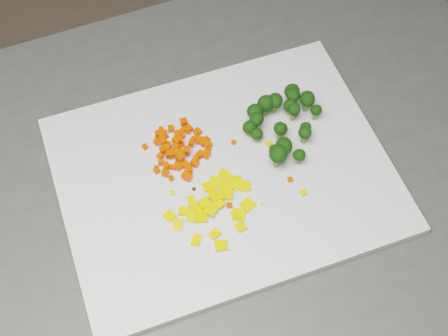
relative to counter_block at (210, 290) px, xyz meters
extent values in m
cube|color=#3F3F3D|center=(0.00, 0.00, 0.00)|extent=(1.20, 0.96, 0.90)
cube|color=silver|center=(0.03, 0.01, 0.46)|extent=(0.54, 0.45, 0.01)
cube|color=#EA3202|center=(-0.02, 0.00, 0.47)|extent=(0.01, 0.01, 0.01)
cube|color=#EA3202|center=(-0.05, 0.05, 0.48)|extent=(0.01, 0.01, 0.01)
cube|color=#EA3202|center=(-0.06, 0.07, 0.47)|extent=(0.01, 0.01, 0.01)
cube|color=#EA3202|center=(-0.03, 0.08, 0.48)|extent=(0.01, 0.01, 0.01)
cube|color=#EA3202|center=(-0.02, 0.05, 0.48)|extent=(0.01, 0.01, 0.01)
cube|color=#EA3202|center=(-0.05, 0.02, 0.47)|extent=(0.01, 0.01, 0.01)
cube|color=#EA3202|center=(-0.01, 0.09, 0.47)|extent=(0.01, 0.01, 0.01)
cube|color=#EA3202|center=(-0.03, 0.09, 0.47)|extent=(0.01, 0.01, 0.01)
cube|color=#EA3202|center=(-0.02, 0.02, 0.47)|extent=(0.01, 0.01, 0.01)
cube|color=#EA3202|center=(-0.05, 0.06, 0.47)|extent=(0.01, 0.01, 0.01)
cube|color=#EA3202|center=(-0.05, 0.10, 0.47)|extent=(0.01, 0.01, 0.01)
cube|color=#EA3202|center=(0.01, 0.06, 0.47)|extent=(0.01, 0.01, 0.01)
cube|color=#EA3202|center=(0.01, 0.05, 0.47)|extent=(0.01, 0.01, 0.01)
cube|color=#EA3202|center=(0.01, 0.06, 0.47)|extent=(0.01, 0.01, 0.01)
cube|color=#EA3202|center=(-0.05, 0.08, 0.47)|extent=(0.01, 0.01, 0.01)
cube|color=#EA3202|center=(-0.04, 0.07, 0.47)|extent=(0.01, 0.01, 0.01)
cube|color=#EA3202|center=(-0.03, 0.03, 0.47)|extent=(0.01, 0.01, 0.01)
cube|color=#EA3202|center=(-0.03, 0.03, 0.47)|extent=(0.01, 0.01, 0.01)
cube|color=#EA3202|center=(-0.03, 0.07, 0.48)|extent=(0.01, 0.01, 0.01)
cube|color=#EA3202|center=(0.00, 0.07, 0.47)|extent=(0.01, 0.01, 0.01)
cube|color=#EA3202|center=(-0.04, 0.05, 0.47)|extent=(0.01, 0.01, 0.01)
cube|color=#EA3202|center=(-0.02, 0.08, 0.47)|extent=(0.01, 0.01, 0.01)
cube|color=#EA3202|center=(-0.02, 0.09, 0.47)|extent=(0.01, 0.01, 0.01)
cube|color=#EA3202|center=(-0.07, 0.02, 0.47)|extent=(0.01, 0.01, 0.01)
cube|color=#EA3202|center=(-0.01, 0.03, 0.47)|extent=(0.01, 0.01, 0.01)
cube|color=#EA3202|center=(-0.04, 0.03, 0.47)|extent=(0.01, 0.01, 0.01)
cube|color=#EA3202|center=(0.01, 0.05, 0.47)|extent=(0.01, 0.01, 0.01)
cube|color=#EA3202|center=(-0.02, 0.08, 0.47)|extent=(0.01, 0.01, 0.01)
cube|color=#EA3202|center=(-0.06, 0.04, 0.47)|extent=(0.01, 0.01, 0.01)
cube|color=#EA3202|center=(-0.03, 0.01, 0.47)|extent=(0.01, 0.01, 0.01)
cube|color=#EA3202|center=(-0.05, 0.03, 0.47)|extent=(0.01, 0.01, 0.01)
cube|color=#EA3202|center=(-0.03, 0.03, 0.47)|extent=(0.01, 0.01, 0.01)
cube|color=#EA3202|center=(-0.01, 0.07, 0.47)|extent=(0.01, 0.01, 0.01)
cube|color=#EA3202|center=(-0.05, 0.06, 0.47)|extent=(0.01, 0.01, 0.01)
cube|color=#EA3202|center=(-0.01, 0.06, 0.47)|extent=(0.01, 0.01, 0.01)
cube|color=#EA3202|center=(-0.04, 0.03, 0.47)|extent=(0.01, 0.01, 0.01)
cube|color=#EA3202|center=(0.00, 0.04, 0.47)|extent=(0.01, 0.01, 0.01)
cube|color=#EA3202|center=(-0.03, 0.04, 0.48)|extent=(0.01, 0.01, 0.01)
cube|color=#EA3202|center=(-0.03, 0.07, 0.48)|extent=(0.01, 0.01, 0.01)
cube|color=#EA3202|center=(-0.06, 0.05, 0.47)|extent=(0.01, 0.01, 0.01)
cube|color=#EA3202|center=(-0.01, 0.03, 0.47)|extent=(0.01, 0.01, 0.01)
cube|color=#EA3202|center=(-0.08, 0.07, 0.47)|extent=(0.01, 0.01, 0.01)
cube|color=#EA3202|center=(-0.01, 0.04, 0.47)|extent=(0.01, 0.01, 0.01)
cube|color=#EA3202|center=(-0.07, 0.03, 0.47)|extent=(0.01, 0.01, 0.01)
cube|color=#EA3202|center=(-0.01, 0.09, 0.47)|extent=(0.01, 0.01, 0.01)
cube|color=#EA3202|center=(-0.04, 0.09, 0.47)|extent=(0.01, 0.01, 0.01)
cube|color=#EA3202|center=(-0.05, 0.07, 0.48)|extent=(0.01, 0.01, 0.01)
cube|color=#EA3202|center=(-0.02, 0.10, 0.47)|extent=(0.01, 0.01, 0.01)
cube|color=#EA3202|center=(0.00, 0.06, 0.47)|extent=(0.01, 0.01, 0.01)
cube|color=#EA3202|center=(0.01, 0.04, 0.47)|extent=(0.01, 0.01, 0.01)
cube|color=#EA3202|center=(-0.03, 0.06, 0.48)|extent=(0.01, 0.01, 0.01)
cube|color=#EA3202|center=(0.01, 0.07, 0.47)|extent=(0.01, 0.01, 0.01)
cube|color=#EA3202|center=(-0.03, 0.04, 0.48)|extent=(0.01, 0.01, 0.01)
cube|color=#EA3202|center=(-0.02, 0.08, 0.47)|extent=(0.01, 0.01, 0.01)
cube|color=#EA3202|center=(0.00, 0.08, 0.47)|extent=(0.01, 0.01, 0.01)
cube|color=#EA3202|center=(-0.01, 0.09, 0.47)|extent=(0.01, 0.01, 0.01)
cube|color=#EA3202|center=(-0.06, 0.09, 0.47)|extent=(0.01, 0.01, 0.01)
cube|color=#EA3202|center=(-0.02, 0.06, 0.47)|extent=(0.01, 0.01, 0.01)
cube|color=#EA3202|center=(-0.03, 0.04, 0.48)|extent=(0.01, 0.01, 0.01)
cube|color=#EA3202|center=(-0.03, 0.06, 0.47)|extent=(0.01, 0.01, 0.01)
cube|color=#EA3202|center=(-0.05, 0.05, 0.47)|extent=(0.01, 0.01, 0.01)
cube|color=#EA3202|center=(0.00, 0.07, 0.47)|extent=(0.01, 0.01, 0.01)
cube|color=#EA3202|center=(-0.05, 0.08, 0.47)|extent=(0.01, 0.01, 0.01)
cube|color=#EA3202|center=(0.01, 0.06, 0.47)|extent=(0.01, 0.01, 0.01)
cube|color=#EA3202|center=(-0.06, 0.08, 0.47)|extent=(0.01, 0.01, 0.01)
cube|color=#EA3202|center=(-0.05, 0.01, 0.47)|extent=(0.01, 0.01, 0.01)
cube|color=#EA3202|center=(-0.03, 0.06, 0.47)|extent=(0.01, 0.01, 0.01)
cube|color=#EA3202|center=(-0.05, 0.04, 0.47)|extent=(0.01, 0.01, 0.01)
cube|color=#EA3202|center=(-0.02, 0.02, 0.47)|extent=(0.01, 0.01, 0.01)
cube|color=#EA3202|center=(-0.05, 0.09, 0.47)|extent=(0.01, 0.01, 0.01)
cube|color=yellow|center=(-0.03, -0.06, 0.47)|extent=(0.02, 0.02, 0.01)
cube|color=yellow|center=(0.03, 0.00, 0.46)|extent=(0.02, 0.02, 0.00)
cube|color=yellow|center=(0.03, -0.03, 0.47)|extent=(0.02, 0.02, 0.01)
cube|color=yellow|center=(-0.05, -0.07, 0.46)|extent=(0.02, 0.02, 0.01)
cube|color=yellow|center=(0.02, -0.01, 0.47)|extent=(0.02, 0.02, 0.01)
cube|color=yellow|center=(0.00, -0.09, 0.46)|extent=(0.02, 0.02, 0.01)
cube|color=yellow|center=(0.01, -0.03, 0.47)|extent=(0.02, 0.02, 0.01)
cube|color=yellow|center=(0.03, -0.01, 0.46)|extent=(0.02, 0.02, 0.01)
cube|color=yellow|center=(-0.01, -0.05, 0.46)|extent=(0.02, 0.02, 0.00)
cube|color=yellow|center=(0.01, -0.03, 0.47)|extent=(0.02, 0.02, 0.01)
cube|color=yellow|center=(-0.01, -0.04, 0.47)|extent=(0.02, 0.02, 0.01)
cube|color=yellow|center=(0.03, -0.02, 0.47)|extent=(0.02, 0.02, 0.01)
cube|color=yellow|center=(0.05, -0.05, 0.46)|extent=(0.03, 0.03, 0.01)
cube|color=yellow|center=(-0.06, -0.05, 0.46)|extent=(0.02, 0.02, 0.01)
cube|color=yellow|center=(0.04, -0.06, 0.46)|extent=(0.02, 0.02, 0.01)
cube|color=yellow|center=(0.00, -0.05, 0.46)|extent=(0.02, 0.02, 0.01)
cube|color=yellow|center=(0.04, -0.08, 0.47)|extent=(0.02, 0.02, 0.01)
cube|color=yellow|center=(-0.03, -0.09, 0.47)|extent=(0.02, 0.02, 0.01)
cube|color=yellow|center=(0.00, -0.05, 0.47)|extent=(0.02, 0.02, 0.01)
cube|color=yellow|center=(-0.02, -0.05, 0.46)|extent=(0.02, 0.02, 0.01)
cube|color=yellow|center=(-0.03, -0.05, 0.47)|extent=(0.02, 0.02, 0.01)
cube|color=yellow|center=(0.01, -0.01, 0.47)|extent=(0.02, 0.02, 0.01)
cube|color=yellow|center=(0.04, -0.07, 0.46)|extent=(0.02, 0.02, 0.01)
cube|color=yellow|center=(0.01, -0.05, 0.47)|extent=(0.02, 0.02, 0.01)
cube|color=yellow|center=(0.04, -0.01, 0.46)|extent=(0.02, 0.02, 0.01)
cube|color=yellow|center=(-0.01, -0.06, 0.46)|extent=(0.02, 0.02, 0.01)
cube|color=yellow|center=(0.00, -0.01, 0.46)|extent=(0.02, 0.02, 0.01)
cube|color=yellow|center=(0.04, -0.02, 0.47)|extent=(0.02, 0.02, 0.01)
cube|color=yellow|center=(0.03, -0.03, 0.46)|extent=(0.02, 0.02, 0.01)
cube|color=yellow|center=(-0.02, -0.03, 0.46)|extent=(0.01, 0.02, 0.01)
cube|color=yellow|center=(0.06, -0.02, 0.47)|extent=(0.02, 0.02, 0.01)
cube|color=yellow|center=(0.01, -0.11, 0.47)|extent=(0.02, 0.02, 0.01)
cube|color=#EA3202|center=(0.03, -0.05, 0.47)|extent=(0.01, 0.01, 0.01)
cube|color=yellow|center=(0.07, -0.05, 0.46)|extent=(0.01, 0.01, 0.00)
cube|color=#EA3202|center=(0.05, -0.02, 0.46)|extent=(0.01, 0.01, 0.00)
cube|color=#EA3202|center=(0.08, 0.08, 0.47)|extent=(0.01, 0.01, 0.01)
cube|color=yellow|center=(0.10, 0.04, 0.47)|extent=(0.01, 0.01, 0.01)
cube|color=yellow|center=(0.03, -0.06, 0.47)|extent=(0.01, 0.01, 0.01)
cube|color=yellow|center=(-0.05, -0.02, 0.46)|extent=(0.01, 0.01, 0.00)
cube|color=yellow|center=(-0.04, 0.05, 0.47)|extent=(0.01, 0.01, 0.01)
cube|color=black|center=(-0.02, 0.07, 0.46)|extent=(0.01, 0.01, 0.00)
cube|color=#EA3202|center=(0.12, -0.02, 0.47)|extent=(0.01, 0.01, 0.00)
cube|color=black|center=(-0.02, -0.01, 0.46)|extent=(0.01, 0.01, 0.00)
cube|color=#EA3202|center=(0.05, 0.06, 0.46)|extent=(0.01, 0.01, 0.00)
cube|color=yellow|center=(0.14, -0.05, 0.47)|extent=(0.01, 0.01, 0.01)
camera|label=1|loc=(-0.05, -0.45, 1.25)|focal=50.00mm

